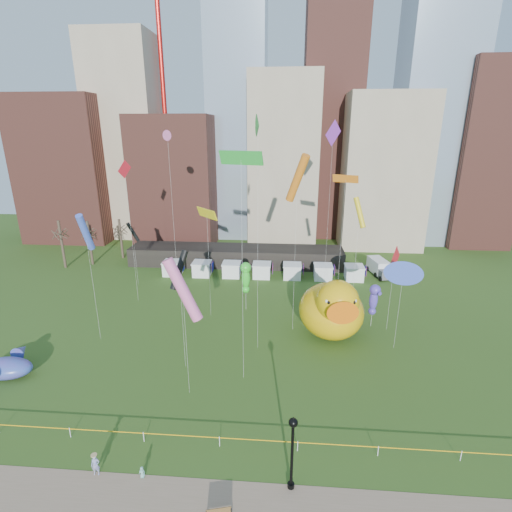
# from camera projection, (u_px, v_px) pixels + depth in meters

# --- Properties ---
(ground) EXTENTS (160.00, 160.00, 0.00)m
(ground) POSITION_uv_depth(u_px,v_px,m) (220.00, 446.00, 29.79)
(ground) COLOR #36551A
(ground) RESTS_ON ground
(footpath) EXTENTS (70.00, 4.00, 0.02)m
(footpath) POSITION_uv_depth(u_px,v_px,m) (207.00, 506.00, 25.05)
(footpath) COLOR #887055
(footpath) RESTS_ON ground
(skyline) EXTENTS (101.00, 23.00, 68.00)m
(skyline) POSITION_uv_depth(u_px,v_px,m) (276.00, 138.00, 80.68)
(skyline) COLOR brown
(skyline) RESTS_ON ground
(crane_left) EXTENTS (23.00, 1.00, 76.00)m
(crane_left) POSITION_uv_depth(u_px,v_px,m) (162.00, 5.00, 77.17)
(crane_left) COLOR red
(crane_left) RESTS_ON ground
(pavilion) EXTENTS (38.00, 6.00, 3.20)m
(pavilion) POSITION_uv_depth(u_px,v_px,m) (236.00, 256.00, 69.33)
(pavilion) COLOR black
(pavilion) RESTS_ON ground
(vendor_tents) EXTENTS (33.24, 2.80, 2.40)m
(vendor_tents) POSITION_uv_depth(u_px,v_px,m) (262.00, 271.00, 63.44)
(vendor_tents) COLOR white
(vendor_tents) RESTS_ON ground
(bare_trees) EXTENTS (8.44, 6.44, 8.50)m
(bare_trees) POSITION_uv_depth(u_px,v_px,m) (91.00, 242.00, 69.10)
(bare_trees) COLOR #382B21
(bare_trees) RESTS_ON ground
(caution_tape) EXTENTS (50.00, 0.06, 0.90)m
(caution_tape) POSITION_uv_depth(u_px,v_px,m) (219.00, 439.00, 29.58)
(caution_tape) COLOR white
(caution_tape) RESTS_ON ground
(big_duck) EXTENTS (8.30, 10.63, 7.92)m
(big_duck) POSITION_uv_depth(u_px,v_px,m) (332.00, 309.00, 44.39)
(big_duck) COLOR #E3AB0B
(big_duck) RESTS_ON ground
(small_duck) EXTENTS (3.08, 4.04, 3.06)m
(small_duck) POSITION_uv_depth(u_px,v_px,m) (346.00, 305.00, 50.38)
(small_duck) COLOR white
(small_duck) RESTS_ON ground
(seahorse_green) EXTENTS (1.58, 1.92, 6.82)m
(seahorse_green) POSITION_uv_depth(u_px,v_px,m) (246.00, 275.00, 50.69)
(seahorse_green) COLOR silver
(seahorse_green) RESTS_ON ground
(seahorse_purple) EXTENTS (1.71, 1.92, 5.59)m
(seahorse_purple) POSITION_uv_depth(u_px,v_px,m) (374.00, 297.00, 46.64)
(seahorse_purple) COLOR silver
(seahorse_purple) RESTS_ON ground
(whale_inflatable) EXTENTS (5.38, 6.71, 2.29)m
(whale_inflatable) POSITION_uv_depth(u_px,v_px,m) (7.00, 367.00, 37.94)
(whale_inflatable) COLOR #5F3EA9
(whale_inflatable) RESTS_ON ground
(lamppost) EXTENTS (0.62, 0.62, 5.91)m
(lamppost) POSITION_uv_depth(u_px,v_px,m) (292.00, 445.00, 25.23)
(lamppost) COLOR black
(lamppost) RESTS_ON footpath
(box_truck) EXTENTS (3.45, 6.32, 2.54)m
(box_truck) POSITION_uv_depth(u_px,v_px,m) (379.00, 267.00, 64.47)
(box_truck) COLOR white
(box_truck) RESTS_ON ground
(woman) EXTENTS (0.65, 0.47, 1.65)m
(woman) POSITION_uv_depth(u_px,v_px,m) (96.00, 465.00, 27.10)
(woman) COLOR white
(woman) RESTS_ON footpath
(toddler) EXTENTS (0.32, 0.24, 0.89)m
(toddler) POSITION_uv_depth(u_px,v_px,m) (142.00, 472.00, 26.98)
(toddler) COLOR white
(toddler) RESTS_ON footpath
(kite_0) EXTENTS (0.97, 2.11, 19.58)m
(kite_0) POSITION_uv_depth(u_px,v_px,m) (125.00, 173.00, 49.56)
(kite_0) COLOR silver
(kite_0) RESTS_ON ground
(kite_1) EXTENTS (3.44, 1.42, 13.23)m
(kite_1) POSITION_uv_depth(u_px,v_px,m) (183.00, 290.00, 32.57)
(kite_1) COLOR silver
(kite_1) RESTS_ON ground
(kite_2) EXTENTS (1.95, 2.08, 12.56)m
(kite_2) POSITION_uv_depth(u_px,v_px,m) (179.00, 270.00, 36.42)
(kite_2) COLOR silver
(kite_2) RESTS_ON ground
(kite_3) EXTENTS (3.77, 1.68, 21.69)m
(kite_3) POSITION_uv_depth(u_px,v_px,m) (241.00, 159.00, 31.40)
(kite_3) COLOR silver
(kite_3) RESTS_ON ground
(kite_4) EXTENTS (1.66, 2.02, 16.02)m
(kite_4) POSITION_uv_depth(u_px,v_px,m) (360.00, 213.00, 43.90)
(kite_4) COLOR silver
(kite_4) RESTS_ON ground
(kite_5) EXTENTS (0.88, 2.61, 15.05)m
(kite_5) POSITION_uv_depth(u_px,v_px,m) (86.00, 232.00, 41.03)
(kite_5) COLOR silver
(kite_5) RESTS_ON ground
(kite_6) EXTENTS (3.19, 1.72, 17.87)m
(kite_6) POSITION_uv_depth(u_px,v_px,m) (345.00, 179.00, 48.58)
(kite_6) COLOR silver
(kite_6) RESTS_ON ground
(kite_7) EXTENTS (2.35, 2.62, 24.57)m
(kite_7) POSITION_uv_depth(u_px,v_px,m) (333.00, 136.00, 52.39)
(kite_7) COLOR silver
(kite_7) RESTS_ON ground
(kite_8) EXTENTS (1.90, 3.08, 10.63)m
(kite_8) POSITION_uv_depth(u_px,v_px,m) (394.00, 261.00, 44.50)
(kite_8) COLOR silver
(kite_8) RESTS_ON ground
(kite_9) EXTENTS (1.13, 1.01, 23.24)m
(kite_9) POSITION_uv_depth(u_px,v_px,m) (168.00, 137.00, 49.64)
(kite_9) COLOR silver
(kite_9) RESTS_ON ground
(kite_10) EXTENTS (1.88, 0.98, 10.05)m
(kite_10) POSITION_uv_depth(u_px,v_px,m) (133.00, 232.00, 58.25)
(kite_10) COLOR silver
(kite_10) RESTS_ON ground
(kite_11) EXTENTS (0.27, 2.02, 24.68)m
(kite_11) POSITION_uv_depth(u_px,v_px,m) (258.00, 126.00, 35.81)
(kite_11) COLOR silver
(kite_11) RESTS_ON ground
(kite_12) EXTENTS (3.06, 3.25, 14.26)m
(kite_12) POSITION_uv_depth(u_px,v_px,m) (207.00, 214.00, 46.40)
(kite_12) COLOR silver
(kite_12) RESTS_ON ground
(kite_13) EXTENTS (2.65, 1.03, 10.35)m
(kite_13) POSITION_uv_depth(u_px,v_px,m) (403.00, 273.00, 40.28)
(kite_13) COLOR silver
(kite_13) RESTS_ON ground
(kite_14) EXTENTS (2.82, 2.91, 20.97)m
(kite_14) POSITION_uv_depth(u_px,v_px,m) (297.00, 178.00, 41.37)
(kite_14) COLOR silver
(kite_14) RESTS_ON ground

